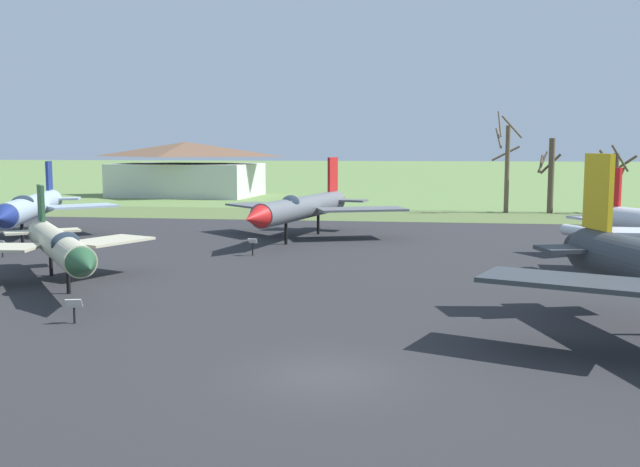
{
  "coord_description": "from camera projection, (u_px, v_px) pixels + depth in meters",
  "views": [
    {
      "loc": [
        2.77,
        -19.9,
        6.53
      ],
      "look_at": [
        -2.14,
        13.96,
        2.42
      ],
      "focal_mm": 40.98,
      "sensor_mm": 36.0,
      "label": 1
    }
  ],
  "objects": [
    {
      "name": "ground_plane",
      "position": [
        324.0,
        377.0,
        20.72
      ],
      "size": [
        600.0,
        600.0,
        0.0
      ],
      "primitive_type": "plane",
      "color": "#607F42"
    },
    {
      "name": "asphalt_apron",
      "position": [
        368.0,
        277.0,
        36.41
      ],
      "size": [
        70.46,
        53.23,
        0.05
      ],
      "primitive_type": "cube",
      "color": "#28282B",
      "rests_on": "ground"
    },
    {
      "name": "grass_verge_strip",
      "position": [
        395.0,
        216.0,
        68.46
      ],
      "size": [
        130.46,
        12.0,
        0.06
      ],
      "primitive_type": "cube",
      "color": "#546837",
      "rests_on": "ground"
    },
    {
      "name": "jet_fighter_front_left",
      "position": [
        59.0,
        245.0,
        33.81
      ],
      "size": [
        10.07,
        12.39,
        4.48
      ],
      "color": "#B7B293",
      "rests_on": "ground"
    },
    {
      "name": "info_placard_front_left",
      "position": [
        74.0,
        308.0,
        26.71
      ],
      "size": [
        0.64,
        0.46,
        0.99
      ],
      "color": "black",
      "rests_on": "ground"
    },
    {
      "name": "jet_fighter_rear_center",
      "position": [
        31.0,
        207.0,
        50.56
      ],
      "size": [
        11.03,
        15.98,
        5.36
      ],
      "color": "#8EA3B2",
      "rests_on": "ground"
    },
    {
      "name": "info_placard_rear_center",
      "position": [
        2.0,
        247.0,
        42.66
      ],
      "size": [
        0.48,
        0.25,
        1.04
      ],
      "color": "black",
      "rests_on": "ground"
    },
    {
      "name": "jet_fighter_rear_left",
      "position": [
        301.0,
        207.0,
        50.54
      ],
      "size": [
        13.93,
        16.33,
        5.66
      ],
      "color": "#565B60",
      "rests_on": "ground"
    },
    {
      "name": "info_placard_rear_left",
      "position": [
        253.0,
        245.0,
        43.27
      ],
      "size": [
        0.54,
        0.33,
        1.09
      ],
      "color": "black",
      "rests_on": "ground"
    },
    {
      "name": "bare_tree_far_left",
      "position": [
        506.0,
        163.0,
        70.65
      ],
      "size": [
        2.72,
        2.75,
        9.89
      ],
      "color": "brown",
      "rests_on": "ground"
    },
    {
      "name": "bare_tree_left_of_center",
      "position": [
        550.0,
        174.0,
        70.43
      ],
      "size": [
        2.44,
        2.16,
        7.27
      ],
      "color": "brown",
      "rests_on": "ground"
    },
    {
      "name": "bare_tree_center",
      "position": [
        616.0,
        178.0,
        70.11
      ],
      "size": [
        3.59,
        3.57,
        6.66
      ],
      "color": "brown",
      "rests_on": "ground"
    },
    {
      "name": "visitor_building",
      "position": [
        187.0,
        170.0,
        95.4
      ],
      "size": [
        19.88,
        13.55,
        7.06
      ],
      "color": "beige",
      "rests_on": "ground"
    }
  ]
}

